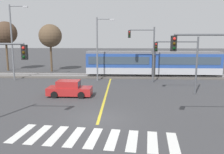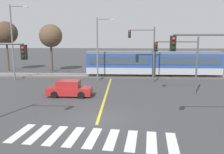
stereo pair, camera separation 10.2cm
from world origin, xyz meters
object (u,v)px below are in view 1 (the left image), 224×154
traffic_light_near_right (212,64)px  traffic_light_mid_right (182,56)px  street_lamp_west (13,38)px  bare_tree_far_west (5,33)px  sedan_crossing (70,89)px  bare_tree_west (50,36)px  traffic_light_far_right (146,47)px  light_rail_tram (153,62)px  street_lamp_centre (99,45)px

traffic_light_near_right → traffic_light_mid_right: 9.27m
street_lamp_west → bare_tree_far_west: (-5.21, 8.50, 0.77)m
sedan_crossing → bare_tree_west: size_ratio=0.55×
sedan_crossing → traffic_light_far_right: (7.86, 7.37, 3.75)m
street_lamp_west → traffic_light_mid_right: bearing=-18.9°
traffic_light_mid_right → bare_tree_west: bearing=139.6°
bare_tree_far_west → bare_tree_west: size_ratio=1.06×
traffic_light_near_right → bare_tree_far_west: bearing=134.9°
light_rail_tram → traffic_light_mid_right: bearing=-81.6°
traffic_light_near_right → traffic_light_mid_right: size_ratio=1.10×
light_rail_tram → street_lamp_centre: 8.30m
sedan_crossing → bare_tree_far_west: (-14.12, 16.55, 5.50)m
sedan_crossing → traffic_light_near_right: bearing=-37.7°
light_rail_tram → sedan_crossing: size_ratio=4.38×
traffic_light_mid_right → bare_tree_far_west: 29.30m
traffic_light_near_right → traffic_light_mid_right: (0.48, 9.25, -0.34)m
traffic_light_far_right → bare_tree_west: bare_tree_west is taller
traffic_light_mid_right → traffic_light_far_right: 6.77m
traffic_light_far_right → bare_tree_west: size_ratio=0.89×
sedan_crossing → bare_tree_far_west: bare_tree_far_west is taller
traffic_light_near_right → street_lamp_centre: bearing=117.0°
bare_tree_west → sedan_crossing: bearing=-67.8°
street_lamp_west → street_lamp_centre: bearing=1.2°
traffic_light_far_right → bare_tree_far_west: 23.89m
light_rail_tram → sedan_crossing: bearing=-129.1°
street_lamp_west → bare_tree_west: (2.35, 8.03, 0.32)m
sedan_crossing → traffic_light_mid_right: traffic_light_mid_right is taller
street_lamp_west → traffic_light_near_right: bearing=-39.8°
traffic_light_mid_right → traffic_light_near_right: bearing=-93.0°
sedan_crossing → street_lamp_centre: bearing=76.2°
traffic_light_near_right → traffic_light_far_right: size_ratio=0.92×
light_rail_tram → traffic_light_near_right: size_ratio=2.96×
traffic_light_near_right → street_lamp_west: size_ratio=0.65×
traffic_light_near_right → traffic_light_mid_right: traffic_light_near_right is taller
light_rail_tram → street_lamp_west: size_ratio=1.93×
sedan_crossing → traffic_light_near_right: traffic_light_near_right is taller
traffic_light_mid_right → street_lamp_centre: 11.22m
street_lamp_west → street_lamp_centre: street_lamp_west is taller
sedan_crossing → bare_tree_west: 18.09m
light_rail_tram → bare_tree_far_west: bare_tree_far_west is taller
sedan_crossing → street_lamp_centre: 9.38m
traffic_light_mid_right → sedan_crossing: bearing=-173.1°
sedan_crossing → street_lamp_west: street_lamp_west is taller
traffic_light_far_right → bare_tree_far_west: (-21.99, 9.18, 1.75)m
traffic_light_near_right → street_lamp_centre: street_lamp_centre is taller
street_lamp_west → bare_tree_west: street_lamp_west is taller
traffic_light_near_right → bare_tree_west: bare_tree_west is taller
street_lamp_centre → bare_tree_far_west: bare_tree_far_west is taller
traffic_light_far_right → street_lamp_west: size_ratio=0.71×
light_rail_tram → bare_tree_west: size_ratio=2.43×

